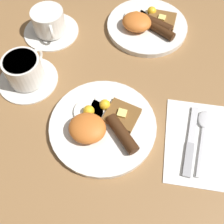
# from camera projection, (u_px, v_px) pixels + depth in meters

# --- Properties ---
(ground_plane) EXTENTS (3.00, 3.00, 0.00)m
(ground_plane) POSITION_uv_depth(u_px,v_px,m) (103.00, 127.00, 0.61)
(ground_plane) COLOR olive
(breakfast_plate_near) EXTENTS (0.25, 0.25, 0.05)m
(breakfast_plate_near) POSITION_uv_depth(u_px,v_px,m) (102.00, 125.00, 0.60)
(breakfast_plate_near) COLOR silver
(breakfast_plate_near) RESTS_ON ground_plane
(breakfast_plate_far) EXTENTS (0.23, 0.23, 0.05)m
(breakfast_plate_far) POSITION_uv_depth(u_px,v_px,m) (147.00, 24.00, 0.76)
(breakfast_plate_far) COLOR silver
(breakfast_plate_far) RESTS_ON ground_plane
(teacup_near) EXTENTS (0.15, 0.15, 0.08)m
(teacup_near) POSITION_uv_depth(u_px,v_px,m) (25.00, 72.00, 0.65)
(teacup_near) COLOR silver
(teacup_near) RESTS_ON ground_plane
(teacup_far) EXTENTS (0.16, 0.16, 0.07)m
(teacup_far) POSITION_uv_depth(u_px,v_px,m) (49.00, 24.00, 0.74)
(teacup_far) COLOR silver
(teacup_far) RESTS_ON ground_plane
(napkin) EXTENTS (0.16, 0.22, 0.01)m
(napkin) POSITION_uv_depth(u_px,v_px,m) (196.00, 142.00, 0.59)
(napkin) COLOR white
(napkin) RESTS_ON ground_plane
(knife) EXTENTS (0.02, 0.18, 0.01)m
(knife) POSITION_uv_depth(u_px,v_px,m) (191.00, 144.00, 0.58)
(knife) COLOR silver
(knife) RESTS_ON napkin
(spoon) EXTENTS (0.03, 0.17, 0.01)m
(spoon) POSITION_uv_depth(u_px,v_px,m) (204.00, 126.00, 0.61)
(spoon) COLOR silver
(spoon) RESTS_ON napkin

